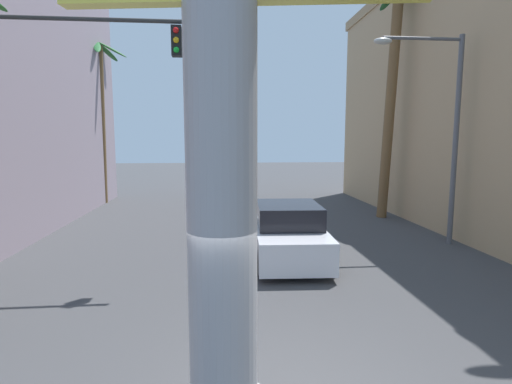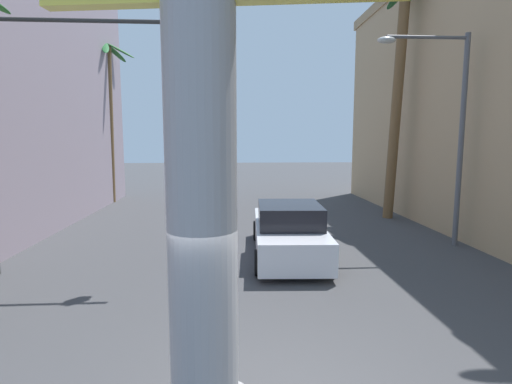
{
  "view_description": "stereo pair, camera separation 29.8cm",
  "coord_description": "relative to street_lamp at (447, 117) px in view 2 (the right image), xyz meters",
  "views": [
    {
      "loc": [
        -0.93,
        -4.43,
        3.33
      ],
      "look_at": [
        0.0,
        5.43,
        2.04
      ],
      "focal_mm": 28.0,
      "sensor_mm": 36.0,
      "label": 1
    },
    {
      "loc": [
        -0.63,
        -4.46,
        3.33
      ],
      "look_at": [
        0.0,
        5.43,
        2.04
      ],
      "focal_mm": 28.0,
      "sensor_mm": 36.0,
      "label": 2
    }
  ],
  "objects": [
    {
      "name": "palm_tree_far_left",
      "position": [
        -12.99,
        9.86,
        1.2
      ],
      "size": [
        2.95,
        3.04,
        8.35
      ],
      "color": "brown",
      "rests_on": "ground"
    },
    {
      "name": "street_lamp",
      "position": [
        0.0,
        0.0,
        0.0
      ],
      "size": [
        2.84,
        0.28,
        6.51
      ],
      "color": "#59595E",
      "rests_on": "ground"
    },
    {
      "name": "car_lead",
      "position": [
        -4.98,
        -0.81,
        -3.32
      ],
      "size": [
        2.18,
        5.09,
        1.56
      ],
      "color": "black",
      "rests_on": "ground"
    },
    {
      "name": "palm_tree_mid_right",
      "position": [
        0.26,
        4.37,
        1.62
      ],
      "size": [
        2.84,
        2.91,
        9.55
      ],
      "color": "brown",
      "rests_on": "ground"
    },
    {
      "name": "ground_plane",
      "position": [
        -5.99,
        2.49,
        -4.02
      ],
      "size": [
        89.01,
        89.01,
        0.0
      ],
      "primitive_type": "plane",
      "color": "#424244"
    },
    {
      "name": "traffic_light_mast",
      "position": [
        -10.83,
        -1.95,
        0.36
      ],
      "size": [
        5.48,
        0.32,
        6.21
      ],
      "color": "#333333",
      "rests_on": "ground"
    }
  ]
}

